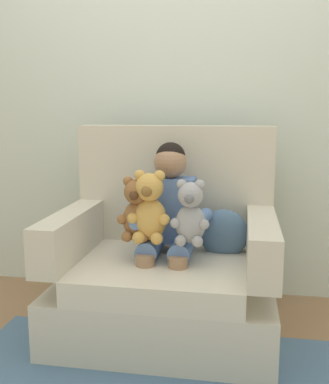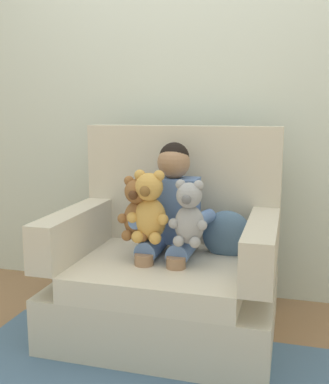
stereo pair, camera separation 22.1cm
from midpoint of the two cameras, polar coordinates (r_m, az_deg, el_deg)
The scene contains 8 objects.
ground_plane at distance 2.50m, azimuth -2.60°, elevation -17.14°, with size 8.00×8.00×0.00m, color #936D4C.
back_wall at distance 2.89m, azimuth 0.11°, elevation 13.14°, with size 6.00×0.10×2.60m, color silver.
armchair at distance 2.42m, azimuth -2.37°, elevation -9.51°, with size 1.10×0.85×1.07m.
seated_child at distance 2.35m, azimuth -2.24°, elevation -2.90°, with size 0.45×0.39×0.82m.
plush_grey at distance 2.17m, azimuth 0.34°, elevation -2.82°, with size 0.19×0.15×0.31m.
plush_brown at distance 2.25m, azimuth -6.29°, elevation -2.35°, with size 0.19×0.15×0.32m.
plush_honey at distance 2.22m, azimuth -4.74°, elevation -2.09°, with size 0.21×0.17×0.35m.
throw_pillow at distance 2.42m, azimuth 4.81°, elevation -5.21°, with size 0.26×0.12×0.26m, color slate.
Camera 1 is at (0.38, -2.20, 1.14)m, focal length 42.71 mm.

